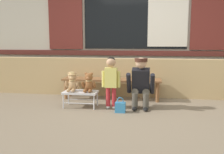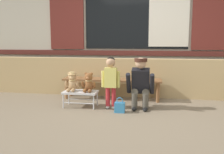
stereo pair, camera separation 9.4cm
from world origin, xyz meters
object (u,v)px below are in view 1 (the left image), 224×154
small_display_bench (81,93)px  handbag_on_ground (120,107)px  teddy_bear_with_hat (72,82)px  teddy_bear_plain (89,83)px  child_standing (111,77)px  wooden_bench_long (111,82)px  adult_crouching (141,83)px

small_display_bench → handbag_on_ground: bearing=-18.1°
teddy_bear_with_hat → teddy_bear_plain: (0.32, -0.00, -0.01)m
small_display_bench → child_standing: bearing=-2.0°
child_standing → handbag_on_ground: (0.20, -0.24, -0.50)m
teddy_bear_with_hat → wooden_bench_long: bearing=49.0°
small_display_bench → teddy_bear_with_hat: (-0.16, 0.00, 0.21)m
teddy_bear_with_hat → child_standing: size_ratio=0.38×
small_display_bench → child_standing: size_ratio=0.67×
teddy_bear_with_hat → handbag_on_ground: teddy_bear_with_hat is taller
child_standing → wooden_bench_long: bearing=98.2°
small_display_bench → teddy_bear_with_hat: size_ratio=1.76×
teddy_bear_plain → handbag_on_ground: bearing=-22.4°
teddy_bear_plain → adult_crouching: (0.97, 0.07, 0.02)m
wooden_bench_long → small_display_bench: size_ratio=3.28×
teddy_bear_with_hat → adult_crouching: (1.29, 0.07, 0.01)m
wooden_bench_long → teddy_bear_with_hat: size_ratio=5.78×
teddy_bear_with_hat → handbag_on_ground: size_ratio=1.34×
teddy_bear_with_hat → handbag_on_ground: (0.95, -0.26, -0.38)m
adult_crouching → handbag_on_ground: bearing=-136.5°
wooden_bench_long → teddy_bear_plain: teddy_bear_plain is taller
small_display_bench → teddy_bear_plain: 0.25m
small_display_bench → teddy_bear_plain: size_ratio=1.76×
small_display_bench → adult_crouching: adult_crouching is taller
adult_crouching → handbag_on_ground: (-0.35, -0.33, -0.38)m
wooden_bench_long → teddy_bear_with_hat: bearing=-131.0°
handbag_on_ground → teddy_bear_with_hat: bearing=164.7°
wooden_bench_long → adult_crouching: (0.66, -0.66, 0.11)m
wooden_bench_long → child_standing: child_standing is taller
child_standing → handbag_on_ground: 0.59m
adult_crouching → handbag_on_ground: 0.61m
adult_crouching → teddy_bear_with_hat: bearing=-176.9°
small_display_bench → adult_crouching: bearing=3.7°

